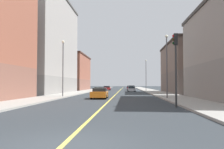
# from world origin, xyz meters

# --- Properties ---
(ground_plane) EXTENTS (400.00, 400.00, 0.00)m
(ground_plane) POSITION_xyz_m (0.00, 0.00, 0.00)
(ground_plane) COLOR #2E3439
(ground_plane) RESTS_ON ground
(sidewalk_left) EXTENTS (3.96, 168.00, 0.15)m
(sidewalk_left) POSITION_xyz_m (8.05, 49.00, 0.07)
(sidewalk_left) COLOR #9E9B93
(sidewalk_left) RESTS_ON ground
(sidewalk_right) EXTENTS (3.96, 168.00, 0.15)m
(sidewalk_right) POSITION_xyz_m (-8.05, 49.00, 0.07)
(sidewalk_right) COLOR #9E9B93
(sidewalk_right) RESTS_ON ground
(lane_center_stripe) EXTENTS (0.16, 154.00, 0.01)m
(lane_center_stripe) POSITION_xyz_m (0.00, 49.00, 0.01)
(lane_center_stripe) COLOR #E5D14C
(lane_center_stripe) RESTS_ON ground
(building_left_mid) EXTENTS (9.49, 18.85, 9.92)m
(building_left_mid) POSITION_xyz_m (14.63, 40.83, 4.97)
(building_left_mid) COLOR brown
(building_left_mid) RESTS_ON ground
(building_right_midblock) EXTENTS (9.49, 23.04, 18.83)m
(building_right_midblock) POSITION_xyz_m (-14.63, 38.29, 9.42)
(building_right_midblock) COLOR gray
(building_right_midblock) RESTS_ON ground
(building_right_distant) EXTENTS (9.49, 18.36, 10.28)m
(building_right_distant) POSITION_xyz_m (-14.63, 61.72, 5.15)
(building_right_distant) COLOR brown
(building_right_distant) RESTS_ON ground
(traffic_light_left_near) EXTENTS (0.40, 0.32, 5.71)m
(traffic_light_left_near) POSITION_xyz_m (5.66, 11.69, 3.71)
(traffic_light_left_near) COLOR #2D2D2D
(traffic_light_left_near) RESTS_ON ground
(street_lamp_left_near) EXTENTS (0.36, 0.36, 7.55)m
(street_lamp_left_near) POSITION_xyz_m (6.67, 21.66, 4.69)
(street_lamp_left_near) COLOR #4C4C51
(street_lamp_left_near) RESTS_ON ground
(street_lamp_right_near) EXTENTS (0.36, 0.36, 7.54)m
(street_lamp_right_near) POSITION_xyz_m (-6.67, 24.50, 4.68)
(street_lamp_right_near) COLOR #4C4C51
(street_lamp_right_near) RESTS_ON ground
(street_lamp_left_far) EXTENTS (0.36, 0.36, 7.65)m
(street_lamp_left_far) POSITION_xyz_m (6.67, 51.68, 4.74)
(street_lamp_left_far) COLOR #4C4C51
(street_lamp_left_far) RESTS_ON ground
(car_maroon) EXTENTS (1.97, 4.40, 1.32)m
(car_maroon) POSITION_xyz_m (2.97, 69.53, 0.66)
(car_maroon) COLOR maroon
(car_maroon) RESTS_ON ground
(car_yellow) EXTENTS (1.90, 4.08, 1.24)m
(car_yellow) POSITION_xyz_m (-3.00, 35.39, 0.62)
(car_yellow) COLOR gold
(car_yellow) RESTS_ON ground
(car_white) EXTENTS (1.89, 4.00, 1.40)m
(car_white) POSITION_xyz_m (3.25, 58.15, 0.68)
(car_white) COLOR white
(car_white) RESTS_ON ground
(car_red) EXTENTS (1.92, 4.05, 1.26)m
(car_red) POSITION_xyz_m (-3.69, 60.58, 0.62)
(car_red) COLOR red
(car_red) RESTS_ON ground
(car_orange) EXTENTS (1.92, 4.37, 1.30)m
(car_orange) POSITION_xyz_m (-1.43, 22.26, 0.64)
(car_orange) COLOR orange
(car_orange) RESTS_ON ground
(car_silver) EXTENTS (1.84, 4.33, 1.24)m
(car_silver) POSITION_xyz_m (3.04, 49.33, 0.60)
(car_silver) COLOR silver
(car_silver) RESTS_ON ground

